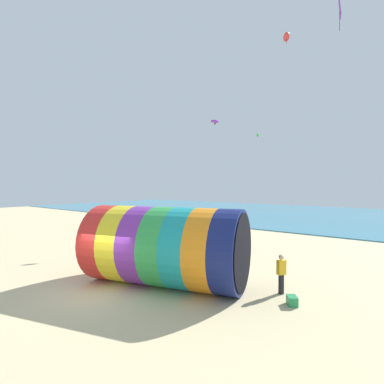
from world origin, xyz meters
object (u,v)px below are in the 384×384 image
at_px(bystander_near_water, 120,234).
at_px(cooler_box, 292,301).
at_px(kite_purple_diamond, 340,7).
at_px(giant_inflatable_tube, 166,246).
at_px(kite_purple_parafoil, 215,121).
at_px(kite_handler, 281,274).
at_px(bystander_mid_beach, 163,230).
at_px(kite_red_parafoil, 286,37).
at_px(kite_green_parafoil, 258,135).

relative_size(bystander_near_water, cooler_box, 2.98).
relative_size(kite_purple_diamond, cooler_box, 3.97).
relative_size(giant_inflatable_tube, cooler_box, 15.67).
bearing_deg(kite_purple_parafoil, kite_handler, -42.78).
xyz_separation_m(kite_purple_diamond, bystander_mid_beach, (-13.30, -1.94, -14.68)).
xyz_separation_m(kite_purple_parafoil, cooler_box, (10.79, -10.15, -10.17)).
relative_size(giant_inflatable_tube, kite_purple_parafoil, 9.05).
bearing_deg(kite_handler, giant_inflatable_tube, -152.86).
height_order(kite_handler, cooler_box, kite_handler).
height_order(giant_inflatable_tube, kite_purple_diamond, kite_purple_diamond).
bearing_deg(kite_purple_parafoil, bystander_mid_beach, -128.67).
relative_size(kite_handler, kite_purple_diamond, 0.83).
height_order(kite_purple_parafoil, bystander_mid_beach, kite_purple_parafoil).
distance_m(kite_red_parafoil, cooler_box, 20.48).
height_order(kite_handler, kite_purple_parafoil, kite_purple_parafoil).
distance_m(kite_purple_diamond, bystander_mid_beach, 19.91).
relative_size(kite_red_parafoil, bystander_mid_beach, 0.82).
xyz_separation_m(kite_purple_parafoil, kite_purple_diamond, (10.42, -1.67, 5.24)).
xyz_separation_m(kite_red_parafoil, kite_green_parafoil, (-3.62, 2.35, -6.95)).
bearing_deg(kite_red_parafoil, kite_green_parafoil, 146.94).
bearing_deg(kite_green_parafoil, kite_red_parafoil, -33.06).
bearing_deg(kite_green_parafoil, cooler_box, -58.35).
relative_size(kite_purple_diamond, bystander_near_water, 1.33).
height_order(giant_inflatable_tube, kite_handler, giant_inflatable_tube).
distance_m(giant_inflatable_tube, kite_handler, 5.34).
bearing_deg(kite_handler, cooler_box, -48.35).
height_order(giant_inflatable_tube, bystander_mid_beach, giant_inflatable_tube).
height_order(kite_handler, bystander_mid_beach, bystander_mid_beach).
distance_m(giant_inflatable_tube, kite_green_parafoil, 17.36).
distance_m(kite_red_parafoil, kite_green_parafoil, 8.18).
height_order(kite_red_parafoil, kite_purple_diamond, kite_red_parafoil).
xyz_separation_m(kite_red_parafoil, bystander_mid_beach, (-8.74, -4.98, -15.47)).
bearing_deg(kite_purple_diamond, kite_handler, -93.55).
distance_m(kite_purple_parafoil, bystander_near_water, 12.57).
height_order(kite_red_parafoil, bystander_near_water, kite_red_parafoil).
bearing_deg(bystander_near_water, kite_purple_parafoil, 55.25).
xyz_separation_m(giant_inflatable_tube, cooler_box, (5.51, 1.45, -1.67)).
bearing_deg(bystander_mid_beach, kite_red_parafoil, 29.65).
height_order(giant_inflatable_tube, kite_red_parafoil, kite_red_parafoil).
height_order(kite_purple_diamond, bystander_mid_beach, kite_purple_diamond).
bearing_deg(giant_inflatable_tube, kite_handler, 27.14).
height_order(kite_purple_parafoil, kite_green_parafoil, kite_purple_parafoil).
bearing_deg(giant_inflatable_tube, kite_green_parafoil, 101.21).
bearing_deg(kite_purple_parafoil, kite_purple_diamond, -9.11).
height_order(kite_green_parafoil, bystander_mid_beach, kite_green_parafoil).
bearing_deg(kite_red_parafoil, kite_purple_diamond, -33.67).
bearing_deg(bystander_mid_beach, kite_purple_diamond, 8.30).
xyz_separation_m(kite_red_parafoil, bystander_near_water, (-10.50, -8.07, -15.60)).
xyz_separation_m(kite_purple_parafoil, kite_green_parafoil, (2.24, 3.72, -0.92)).
bearing_deg(kite_red_parafoil, bystander_near_water, -142.47).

